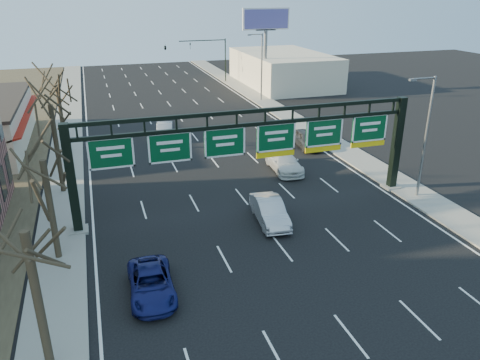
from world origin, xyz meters
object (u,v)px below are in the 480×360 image
object	(u,v)px
car_silver_sedan	(270,211)
car_white_wagon	(284,162)
sign_gantry	(253,146)
car_blue_suv	(151,283)

from	to	relation	value
car_silver_sedan	car_white_wagon	distance (m)	9.79
car_silver_sedan	car_white_wagon	world-z (taller)	car_silver_sedan
sign_gantry	car_silver_sedan	size ratio (longest dim) A/B	5.06
car_silver_sedan	sign_gantry	bearing A→B (deg)	103.80
sign_gantry	car_silver_sedan	distance (m)	4.57
sign_gantry	car_silver_sedan	world-z (taller)	sign_gantry
car_blue_suv	car_silver_sedan	bearing A→B (deg)	35.56
car_blue_suv	car_white_wagon	xyz separation A→B (m)	(13.29, 14.29, 0.11)
sign_gantry	car_blue_suv	xyz separation A→B (m)	(-8.28, -8.16, -3.96)
car_blue_suv	car_white_wagon	world-z (taller)	car_white_wagon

